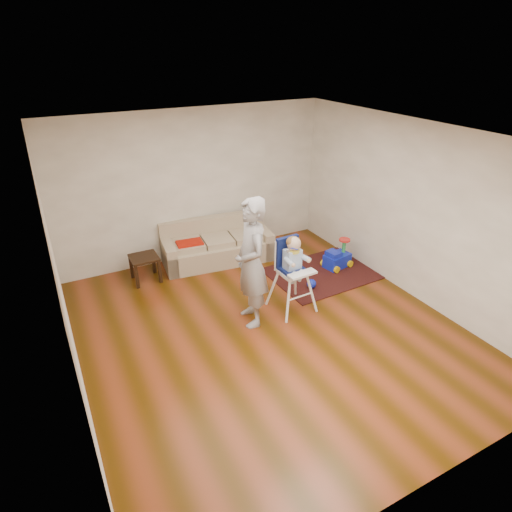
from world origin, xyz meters
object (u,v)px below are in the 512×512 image
sofa (217,242)px  toy_ball (311,284)px  high_chair (292,275)px  adult (251,263)px  side_table (145,268)px  ride_on_toy (338,254)px

sofa → toy_ball: 1.94m
high_chair → adult: 0.78m
side_table → high_chair: size_ratio=0.37×
toy_ball → adult: (-1.28, -0.32, 0.85)m
sofa → ride_on_toy: size_ratio=4.05×
toy_ball → ride_on_toy: bearing=26.3°
toy_ball → high_chair: high_chair is taller
ride_on_toy → high_chair: high_chair is taller
side_table → ride_on_toy: bearing=-19.9°
high_chair → ride_on_toy: bearing=24.4°
sofa → toy_ball: (0.97, -1.65, -0.29)m
side_table → adult: 2.28m
side_table → toy_ball: side_table is taller
toy_ball → adult: adult is taller
side_table → high_chair: (1.74, -1.88, 0.36)m
ride_on_toy → adult: size_ratio=0.27×
sofa → adult: size_ratio=1.09×
ride_on_toy → adult: 2.34m
high_chair → adult: size_ratio=0.64×
side_table → high_chair: high_chair is taller
ride_on_toy → toy_ball: 0.95m
adult → side_table: bearing=-141.8°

